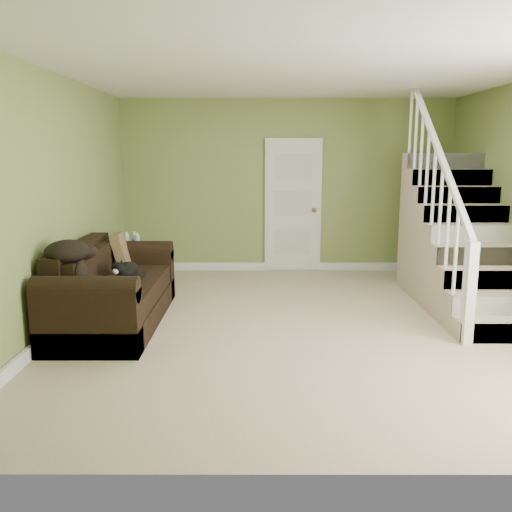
{
  "coord_description": "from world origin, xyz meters",
  "views": [
    {
      "loc": [
        -0.46,
        -5.55,
        1.81
      ],
      "look_at": [
        -0.46,
        0.15,
        0.72
      ],
      "focal_mm": 38.0,
      "sensor_mm": 36.0,
      "label": 1
    }
  ],
  "objects_px": {
    "cat": "(127,271)",
    "banana": "(126,289)",
    "side_table": "(134,268)",
    "sofa": "(111,293)"
  },
  "relations": [
    {
      "from": "cat",
      "to": "banana",
      "type": "relative_size",
      "value": 2.49
    },
    {
      "from": "sofa",
      "to": "cat",
      "type": "bearing_deg",
      "value": 7.11
    },
    {
      "from": "sofa",
      "to": "side_table",
      "type": "relative_size",
      "value": 2.86
    },
    {
      "from": "cat",
      "to": "banana",
      "type": "distance_m",
      "value": 0.54
    },
    {
      "from": "sofa",
      "to": "cat",
      "type": "relative_size",
      "value": 3.99
    },
    {
      "from": "side_table",
      "to": "banana",
      "type": "relative_size",
      "value": 3.46
    },
    {
      "from": "side_table",
      "to": "sofa",
      "type": "bearing_deg",
      "value": -86.69
    },
    {
      "from": "sofa",
      "to": "cat",
      "type": "distance_m",
      "value": 0.3
    },
    {
      "from": "cat",
      "to": "banana",
      "type": "height_order",
      "value": "cat"
    },
    {
      "from": "banana",
      "to": "sofa",
      "type": "bearing_deg",
      "value": 76.89
    }
  ]
}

